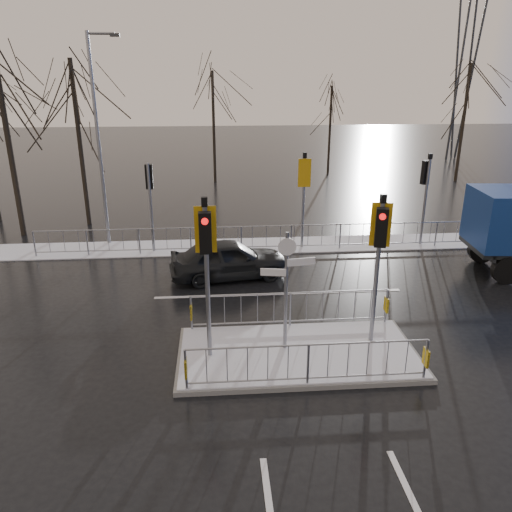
{
  "coord_description": "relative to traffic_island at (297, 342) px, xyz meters",
  "views": [
    {
      "loc": [
        -1.92,
        -10.84,
        6.7
      ],
      "look_at": [
        -0.85,
        2.52,
        1.8
      ],
      "focal_mm": 35.0,
      "sensor_mm": 36.0,
      "label": 1
    }
  ],
  "objects": [
    {
      "name": "traffic_island",
      "position": [
        0.0,
        0.0,
        0.0
      ],
      "size": [
        6.0,
        3.04,
        4.15
      ],
      "color": "slate",
      "rests_on": "ground"
    },
    {
      "name": "snow_verge",
      "position": [
        0.01,
        8.59,
        -0.37
      ],
      "size": [
        30.0,
        2.0,
        0.04
      ],
      "primitive_type": "cube",
      "color": "white",
      "rests_on": "ground"
    },
    {
      "name": "lane_markings",
      "position": [
        0.01,
        -0.34,
        -0.39
      ],
      "size": [
        8.0,
        11.38,
        0.01
      ],
      "color": "silver",
      "rests_on": "ground"
    },
    {
      "name": "ground",
      "position": [
        0.01,
        -0.01,
        -0.39
      ],
      "size": [
        120.0,
        120.0,
        0.0
      ],
      "primitive_type": "plane",
      "color": "black",
      "rests_on": "ground"
    },
    {
      "name": "tree_far_a",
      "position": [
        -1.99,
        21.99,
        4.43
      ],
      "size": [
        3.75,
        3.75,
        7.08
      ],
      "color": "black",
      "rests_on": "ground"
    },
    {
      "name": "street_lamp_left",
      "position": [
        -6.42,
        9.49,
        4.1
      ],
      "size": [
        1.25,
        0.18,
        8.2
      ],
      "color": "gray",
      "rests_on": "ground"
    },
    {
      "name": "tree_far_c",
      "position": [
        14.01,
        20.99,
        4.76
      ],
      "size": [
        4.0,
        4.0,
        7.55
      ],
      "color": "black",
      "rests_on": "ground"
    },
    {
      "name": "tree_near_b",
      "position": [
        -7.99,
        12.49,
        4.76
      ],
      "size": [
        4.0,
        4.0,
        7.55
      ],
      "color": "black",
      "rests_on": "ground"
    },
    {
      "name": "tree_near_a",
      "position": [
        -10.49,
        10.99,
        5.72
      ],
      "size": [
        4.75,
        4.75,
        8.97
      ],
      "color": "black",
      "rests_on": "ground"
    },
    {
      "name": "tree_far_b",
      "position": [
        6.01,
        23.99,
        3.79
      ],
      "size": [
        3.25,
        3.25,
        6.14
      ],
      "color": "black",
      "rests_on": "ground"
    },
    {
      "name": "far_kerb_fixtures",
      "position": [
        0.31,
        8.08,
        0.63
      ],
      "size": [
        18.0,
        0.65,
        3.83
      ],
      "color": "gray",
      "rests_on": "ground"
    },
    {
      "name": "car_far_lane",
      "position": [
        -1.55,
        5.31,
        0.3
      ],
      "size": [
        4.25,
        2.22,
        1.38
      ],
      "primitive_type": "imported",
      "rotation": [
        0.0,
        0.0,
        1.72
      ],
      "color": "black",
      "rests_on": "ground"
    },
    {
      "name": "pylon_wires",
      "position": [
        16.89,
        29.99,
        10.64
      ],
      "size": [
        70.0,
        2.38,
        19.97
      ],
      "color": "#2D3033",
      "rests_on": "ground"
    }
  ]
}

